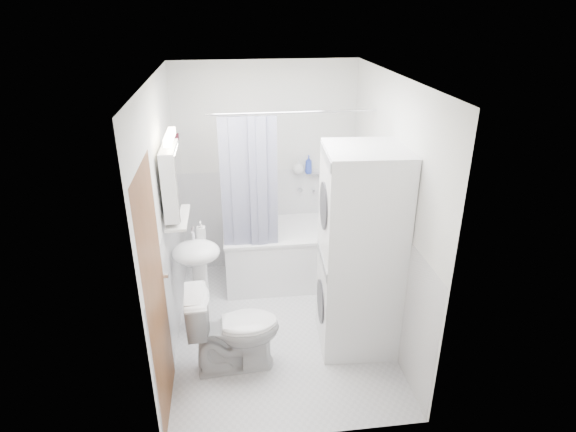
{
  "coord_description": "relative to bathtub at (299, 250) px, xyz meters",
  "views": [
    {
      "loc": [
        -0.41,
        -3.85,
        2.96
      ],
      "look_at": [
        0.1,
        0.15,
        1.14
      ],
      "focal_mm": 30.0,
      "sensor_mm": 36.0,
      "label": 1
    }
  ],
  "objects": [
    {
      "name": "door",
      "position": [
        -1.28,
        -1.47,
        0.65
      ],
      "size": [
        0.05,
        2.0,
        2.0
      ],
      "color": "brown",
      "rests_on": "ground"
    },
    {
      "name": "shower_curtain",
      "position": [
        -0.56,
        -0.34,
        0.9
      ],
      "size": [
        0.55,
        0.02,
        1.45
      ],
      "color": "#151A4C",
      "rests_on": "curtain_rod"
    },
    {
      "name": "tub_spout",
      "position": [
        0.2,
        0.33,
        0.61
      ],
      "size": [
        0.04,
        0.12,
        0.04
      ],
      "primitive_type": "cylinder",
      "rotation": [
        1.57,
        0.0,
        0.0
      ],
      "color": "silver",
      "rests_on": "room_walls"
    },
    {
      "name": "shelf_cup",
      "position": [
        -1.22,
        -0.7,
        0.91
      ],
      "size": [
        0.1,
        0.09,
        0.1
      ],
      "primitive_type": "imported",
      "color": "gray",
      "rests_on": "shelf"
    },
    {
      "name": "soap_pump",
      "position": [
        -1.04,
        -0.67,
        0.59
      ],
      "size": [
        0.08,
        0.17,
        0.08
      ],
      "primitive_type": "imported",
      "color": "gray",
      "rests_on": "sink"
    },
    {
      "name": "shampoo_b",
      "position": [
        0.14,
        0.32,
        0.85
      ],
      "size": [
        0.08,
        0.21,
        0.08
      ],
      "primitive_type": "imported",
      "color": "#2B43AF",
      "rests_on": "shower_caddy"
    },
    {
      "name": "curtain_rod",
      "position": [
        -0.0,
        -0.34,
        1.65
      ],
      "size": [
        1.87,
        0.02,
        0.02
      ],
      "primitive_type": "cylinder",
      "rotation": [
        0.0,
        1.57,
        0.0
      ],
      "color": "silver",
      "rests_on": "room_walls"
    },
    {
      "name": "floor",
      "position": [
        -0.33,
        -0.92,
        -0.35
      ],
      "size": [
        2.6,
        2.6,
        0.0
      ],
      "primitive_type": "plane",
      "color": "silver",
      "rests_on": "ground"
    },
    {
      "name": "washer_dryer",
      "position": [
        0.35,
        -1.19,
        0.59
      ],
      "size": [
        0.71,
        0.71,
        1.88
      ],
      "rotation": [
        0.0,
        0.0,
        -0.06
      ],
      "color": "white",
      "rests_on": "ground"
    },
    {
      "name": "towel",
      "position": [
        -1.26,
        -0.17,
        1.05
      ],
      "size": [
        0.07,
        0.32,
        0.76
      ],
      "color": "#571528",
      "rests_on": "room_walls"
    },
    {
      "name": "wainscot",
      "position": [
        -0.33,
        -0.63,
        0.25
      ],
      "size": [
        1.98,
        2.58,
        2.58
      ],
      "color": "white",
      "rests_on": "ground"
    },
    {
      "name": "sink",
      "position": [
        -1.08,
        -0.83,
        0.35
      ],
      "size": [
        0.44,
        0.37,
        1.04
      ],
      "color": "white",
      "rests_on": "ground"
    },
    {
      "name": "shelf_bottle",
      "position": [
        -1.22,
        -0.97,
        0.89
      ],
      "size": [
        0.07,
        0.18,
        0.07
      ],
      "primitive_type": "imported",
      "color": "gray",
      "rests_on": "shelf"
    },
    {
      "name": "shower_caddy",
      "position": [
        0.25,
        0.32,
        0.8
      ],
      "size": [
        0.22,
        0.06,
        0.02
      ],
      "primitive_type": "cube",
      "color": "silver",
      "rests_on": "room_walls"
    },
    {
      "name": "bathtub",
      "position": [
        0.0,
        0.0,
        0.0
      ],
      "size": [
        1.69,
        0.8,
        0.64
      ],
      "color": "white",
      "rests_on": "ground"
    },
    {
      "name": "shampoo_a",
      "position": [
        0.02,
        0.32,
        0.87
      ],
      "size": [
        0.13,
        0.17,
        0.13
      ],
      "primitive_type": "imported",
      "color": "gray",
      "rests_on": "shower_caddy"
    },
    {
      "name": "shelf",
      "position": [
        -1.22,
        -0.82,
        0.85
      ],
      "size": [
        0.18,
        0.54,
        0.02
      ],
      "primitive_type": "cube",
      "color": "silver",
      "rests_on": "room_walls"
    },
    {
      "name": "toilet",
      "position": [
        -0.78,
        -1.39,
        0.03
      ],
      "size": [
        0.82,
        0.49,
        0.78
      ],
      "primitive_type": "imported",
      "rotation": [
        0.0,
        0.0,
        1.63
      ],
      "color": "white",
      "rests_on": "ground"
    },
    {
      "name": "room_walls",
      "position": [
        -0.33,
        -0.92,
        1.13
      ],
      "size": [
        2.6,
        2.6,
        2.6
      ],
      "color": "silver",
      "rests_on": "ground"
    },
    {
      "name": "medicine_cabinet",
      "position": [
        -1.23,
        -0.82,
        1.21
      ],
      "size": [
        0.13,
        0.5,
        0.71
      ],
      "color": "white",
      "rests_on": "room_walls"
    }
  ]
}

